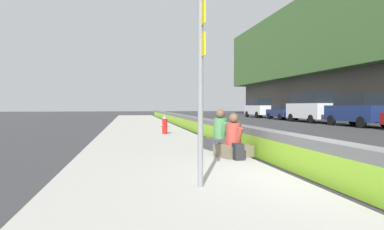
{
  "coord_description": "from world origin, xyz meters",
  "views": [
    {
      "loc": [
        -5.49,
        3.48,
        1.47
      ],
      "look_at": [
        8.64,
        0.77,
        1.05
      ],
      "focal_mm": 30.7,
      "sensor_mm": 36.0,
      "label": 1
    }
  ],
  "objects_px": {
    "seated_person_foreground": "(233,143)",
    "route_sign_post": "(201,58)",
    "parked_car_far": "(282,111)",
    "parked_car_farther": "(259,108)",
    "parked_car_midline": "(311,107)",
    "backpack": "(238,152)",
    "fire_hydrant": "(165,124)",
    "parked_car_fourth": "(357,110)",
    "seated_person_middle": "(220,137)"
  },
  "relations": [
    {
      "from": "backpack",
      "to": "parked_car_farther",
      "type": "relative_size",
      "value": 0.08
    },
    {
      "from": "parked_car_midline",
      "to": "parked_car_far",
      "type": "xyz_separation_m",
      "value": [
        5.78,
        -0.19,
        -0.49
      ]
    },
    {
      "from": "parked_car_fourth",
      "to": "parked_car_midline",
      "type": "relative_size",
      "value": 0.94
    },
    {
      "from": "fire_hydrant",
      "to": "backpack",
      "type": "height_order",
      "value": "fire_hydrant"
    },
    {
      "from": "backpack",
      "to": "parked_car_fourth",
      "type": "bearing_deg",
      "value": -45.85
    },
    {
      "from": "seated_person_foreground",
      "to": "route_sign_post",
      "type": "bearing_deg",
      "value": 152.61
    },
    {
      "from": "fire_hydrant",
      "to": "seated_person_foreground",
      "type": "bearing_deg",
      "value": -171.79
    },
    {
      "from": "route_sign_post",
      "to": "parked_car_farther",
      "type": "bearing_deg",
      "value": -23.95
    },
    {
      "from": "backpack",
      "to": "parked_car_fourth",
      "type": "xyz_separation_m",
      "value": [
        12.7,
        -13.08,
        0.85
      ]
    },
    {
      "from": "route_sign_post",
      "to": "parked_car_midline",
      "type": "relative_size",
      "value": 0.7
    },
    {
      "from": "route_sign_post",
      "to": "seated_person_foreground",
      "type": "distance_m",
      "value": 3.73
    },
    {
      "from": "seated_person_middle",
      "to": "parked_car_farther",
      "type": "bearing_deg",
      "value": -24.58
    },
    {
      "from": "route_sign_post",
      "to": "parked_car_farther",
      "type": "height_order",
      "value": "route_sign_post"
    },
    {
      "from": "seated_person_middle",
      "to": "parked_car_far",
      "type": "distance_m",
      "value": 25.85
    },
    {
      "from": "backpack",
      "to": "seated_person_middle",
      "type": "bearing_deg",
      "value": -2.97
    },
    {
      "from": "parked_car_far",
      "to": "seated_person_middle",
      "type": "bearing_deg",
      "value": 149.67
    },
    {
      "from": "parked_car_farther",
      "to": "fire_hydrant",
      "type": "bearing_deg",
      "value": 148.22
    },
    {
      "from": "seated_person_middle",
      "to": "parked_car_midline",
      "type": "height_order",
      "value": "parked_car_midline"
    },
    {
      "from": "seated_person_foreground",
      "to": "parked_car_fourth",
      "type": "relative_size",
      "value": 0.23
    },
    {
      "from": "parked_car_midline",
      "to": "parked_car_fourth",
      "type": "bearing_deg",
      "value": -178.84
    },
    {
      "from": "fire_hydrant",
      "to": "parked_car_midline",
      "type": "relative_size",
      "value": 0.17
    },
    {
      "from": "seated_person_foreground",
      "to": "parked_car_fourth",
      "type": "xyz_separation_m",
      "value": [
        12.21,
        -13.05,
        0.69
      ]
    },
    {
      "from": "parked_car_midline",
      "to": "route_sign_post",
      "type": "bearing_deg",
      "value": 145.4
    },
    {
      "from": "seated_person_foreground",
      "to": "parked_car_midline",
      "type": "relative_size",
      "value": 0.22
    },
    {
      "from": "seated_person_foreground",
      "to": "backpack",
      "type": "distance_m",
      "value": 0.52
    },
    {
      "from": "route_sign_post",
      "to": "backpack",
      "type": "bearing_deg",
      "value": -31.32
    },
    {
      "from": "route_sign_post",
      "to": "parked_car_midline",
      "type": "bearing_deg",
      "value": -34.6
    },
    {
      "from": "parked_car_far",
      "to": "parked_car_farther",
      "type": "bearing_deg",
      "value": 1.1
    },
    {
      "from": "seated_person_middle",
      "to": "seated_person_foreground",
      "type": "bearing_deg",
      "value": 177.36
    },
    {
      "from": "parked_car_farther",
      "to": "parked_car_midline",
      "type": "bearing_deg",
      "value": 179.62
    },
    {
      "from": "seated_person_middle",
      "to": "parked_car_farther",
      "type": "xyz_separation_m",
      "value": [
        28.29,
        -12.94,
        0.66
      ]
    },
    {
      "from": "route_sign_post",
      "to": "seated_person_foreground",
      "type": "height_order",
      "value": "route_sign_post"
    },
    {
      "from": "fire_hydrant",
      "to": "parked_car_far",
      "type": "bearing_deg",
      "value": -40.33
    },
    {
      "from": "route_sign_post",
      "to": "backpack",
      "type": "relative_size",
      "value": 9.0
    },
    {
      "from": "fire_hydrant",
      "to": "parked_car_farther",
      "type": "bearing_deg",
      "value": -31.78
    },
    {
      "from": "seated_person_foreground",
      "to": "backpack",
      "type": "xyz_separation_m",
      "value": [
        -0.49,
        0.03,
        -0.16
      ]
    },
    {
      "from": "route_sign_post",
      "to": "parked_car_fourth",
      "type": "xyz_separation_m",
      "value": [
        15.14,
        -14.57,
        -1.05
      ]
    },
    {
      "from": "parked_car_fourth",
      "to": "backpack",
      "type": "bearing_deg",
      "value": 134.15
    },
    {
      "from": "parked_car_fourth",
      "to": "parked_car_far",
      "type": "bearing_deg",
      "value": -0.37
    },
    {
      "from": "backpack",
      "to": "parked_car_far",
      "type": "height_order",
      "value": "parked_car_far"
    },
    {
      "from": "parked_car_midline",
      "to": "parked_car_far",
      "type": "bearing_deg",
      "value": -1.91
    },
    {
      "from": "seated_person_middle",
      "to": "fire_hydrant",
      "type": "bearing_deg",
      "value": 11.0
    },
    {
      "from": "parked_car_farther",
      "to": "parked_car_fourth",
      "type": "bearing_deg",
      "value": -179.87
    },
    {
      "from": "seated_person_middle",
      "to": "parked_car_far",
      "type": "height_order",
      "value": "parked_car_far"
    },
    {
      "from": "parked_car_far",
      "to": "route_sign_post",
      "type": "bearing_deg",
      "value": 151.28
    },
    {
      "from": "route_sign_post",
      "to": "parked_car_midline",
      "type": "xyz_separation_m",
      "value": [
        20.94,
        -14.45,
        -0.88
      ]
    },
    {
      "from": "backpack",
      "to": "route_sign_post",
      "type": "bearing_deg",
      "value": 148.68
    },
    {
      "from": "fire_hydrant",
      "to": "seated_person_foreground",
      "type": "height_order",
      "value": "seated_person_foreground"
    },
    {
      "from": "backpack",
      "to": "parked_car_far",
      "type": "relative_size",
      "value": 0.09
    },
    {
      "from": "backpack",
      "to": "parked_car_fourth",
      "type": "height_order",
      "value": "parked_car_fourth"
    }
  ]
}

